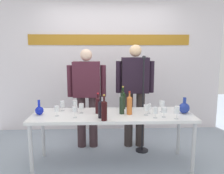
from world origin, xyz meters
The scene contains 25 objects.
ground_plane centered at (0.00, 0.00, 0.00)m, with size 10.00×10.00×0.00m, color #95A1B2.
back_wall centered at (0.00, 1.53, 1.50)m, with size 4.44×0.11×3.00m.
display_table centered at (0.00, 0.00, 0.68)m, with size 2.19×0.69×0.74m.
decanter_blue_left centered at (-0.99, -0.01, 0.80)m, with size 0.11×0.11×0.20m.
decanter_blue_right centered at (0.99, -0.01, 0.82)m, with size 0.15×0.15×0.22m.
presenter_left centered at (-0.39, 0.64, 0.93)m, with size 0.62×0.22×1.62m.
presenter_right centered at (0.39, 0.64, 0.97)m, with size 0.62×0.22×1.69m.
wine_bottle_0 centered at (0.13, 0.00, 0.88)m, with size 0.07×0.07×0.31m.
wine_bottle_1 centered at (-0.20, 0.03, 0.86)m, with size 0.07×0.07×0.29m.
wine_bottle_2 centered at (0.17, 0.26, 0.88)m, with size 0.07×0.07×0.34m.
wine_bottle_3 centered at (0.23, -0.03, 0.88)m, with size 0.08×0.08×0.32m.
wine_bottle_4 centered at (-0.16, -0.18, 0.87)m, with size 0.06×0.06×0.30m.
wine_bottle_5 centered at (-0.11, -0.30, 0.88)m, with size 0.07×0.07×0.33m.
wine_glass_left_0 centered at (-0.74, -0.08, 0.84)m, with size 0.06×0.06×0.14m.
wine_glass_left_1 centered at (-0.71, 0.18, 0.84)m, with size 0.06×0.06×0.14m.
wine_glass_left_2 centered at (-0.43, 0.04, 0.84)m, with size 0.07×0.07×0.14m.
wine_glass_left_3 centered at (-0.53, 0.15, 0.85)m, with size 0.07×0.07×0.16m.
wine_glass_left_4 centered at (-0.49, -0.16, 0.85)m, with size 0.07×0.07×0.15m.
wine_glass_right_0 centered at (0.80, -0.27, 0.86)m, with size 0.07×0.07×0.16m.
wine_glass_right_1 centered at (0.50, 0.00, 0.84)m, with size 0.06×0.06×0.14m.
wine_glass_right_2 centered at (0.66, -0.18, 0.84)m, with size 0.07×0.07×0.13m.
wine_glass_right_3 centered at (0.70, 0.07, 0.86)m, with size 0.07×0.07×0.16m.
wine_glass_right_4 centered at (0.54, -0.22, 0.84)m, with size 0.06×0.06×0.14m.
wine_glass_right_5 centered at (0.45, -0.09, 0.84)m, with size 0.07×0.07×0.14m.
microphone_stand centered at (0.49, 0.42, 0.51)m, with size 0.20×0.20×1.52m.
Camera 1 is at (-0.12, -3.04, 1.61)m, focal length 36.90 mm.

